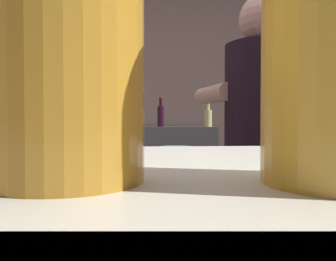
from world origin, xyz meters
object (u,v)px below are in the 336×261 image
object	(u,v)px
bartender	(264,155)
bottle_hot_sauce	(161,115)
chefs_knife	(288,157)
mixing_bowl	(176,152)
bottle_soy	(208,117)
pint_glass_near	(66,45)

from	to	relation	value
bartender	bottle_hot_sauce	distance (m)	1.72
chefs_knife	bottle_hot_sauce	world-z (taller)	bottle_hot_sauce
mixing_bowl	bottle_soy	distance (m)	1.23
mixing_bowl	bottle_hot_sauce	bearing A→B (deg)	92.15
chefs_knife	bartender	bearing A→B (deg)	-125.56
mixing_bowl	bottle_hot_sauce	distance (m)	1.18
bartender	bottle_hot_sauce	xyz separation A→B (m)	(-0.39, 1.67, 0.20)
bottle_hot_sauce	pint_glass_near	bearing A→B (deg)	-93.24
chefs_knife	bottle_hot_sauce	size ratio (longest dim) A/B	0.89
mixing_bowl	chefs_knife	size ratio (longest dim) A/B	0.86
bartender	bottle_soy	distance (m)	1.67
mixing_bowl	bottle_soy	world-z (taller)	bottle_soy
pint_glass_near	bottle_hot_sauce	distance (m)	2.94
chefs_knife	bottle_soy	bearing A→B (deg)	99.44
bartender	bottle_hot_sauce	world-z (taller)	bartender
mixing_bowl	bottle_hot_sauce	world-z (taller)	bottle_hot_sauce
bartender	chefs_knife	xyz separation A→B (m)	(0.28, 0.41, -0.05)
chefs_knife	mixing_bowl	bearing A→B (deg)	169.48
bottle_hot_sauce	bottle_soy	xyz separation A→B (m)	(0.43, -0.01, -0.02)
chefs_knife	bottle_soy	xyz separation A→B (m)	(-0.23, 1.25, 0.24)
pint_glass_near	bottle_soy	world-z (taller)	bottle_soy
chefs_knife	bottle_soy	world-z (taller)	bottle_soy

